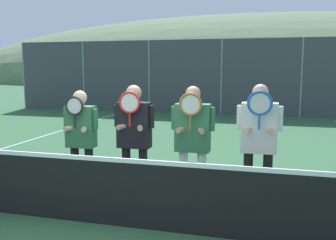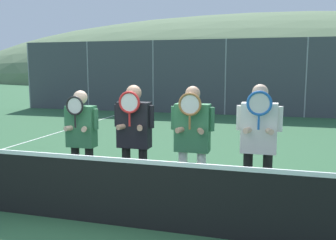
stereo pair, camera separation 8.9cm
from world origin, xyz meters
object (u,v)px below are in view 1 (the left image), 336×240
player_leftmost (81,135)px  car_left_of_center (237,90)px  player_rightmost (259,137)px  player_center_right (193,137)px  player_center_left (134,133)px  car_far_left (137,88)px

player_leftmost → car_left_of_center: bearing=85.0°
player_leftmost → player_rightmost: bearing=1.2°
player_center_right → car_left_of_center: bearing=92.1°
player_rightmost → car_left_of_center: player_rightmost is taller
player_rightmost → car_left_of_center: 14.31m
player_center_right → player_leftmost: bearing=178.7°
player_center_left → player_center_right: player_center_left is taller
player_rightmost → player_center_left: bearing=-177.7°
player_leftmost → player_center_left: player_center_left is taller
player_center_left → car_far_left: bearing=109.3°
player_center_right → car_far_left: 15.27m
player_leftmost → player_rightmost: 2.68m
player_center_right → car_far_left: size_ratio=0.38×
car_left_of_center → player_center_left: bearing=-91.5°
player_rightmost → car_far_left: 15.55m
car_far_left → car_left_of_center: bearing=2.4°
car_left_of_center → player_leftmost: bearing=-95.0°
player_leftmost → player_center_left: bearing=-1.2°
player_leftmost → car_far_left: bearing=106.1°
player_rightmost → car_left_of_center: (-1.43, 14.24, -0.20)m
player_center_right → car_left_of_center: 14.34m
car_far_left → player_center_right: bearing=-67.6°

